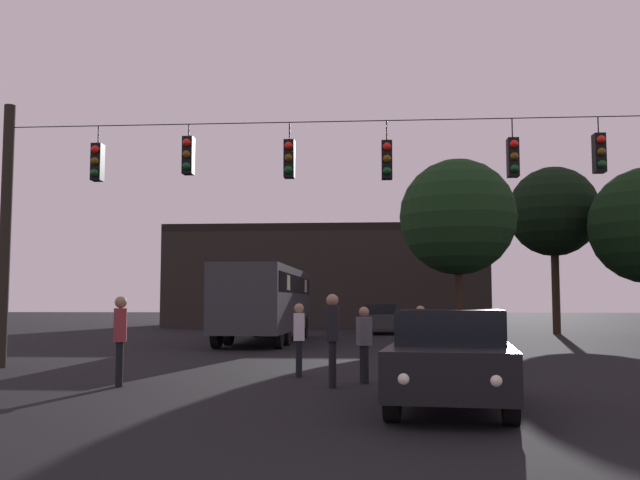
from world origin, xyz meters
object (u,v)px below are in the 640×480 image
pedestrian_near_bus (364,340)px  pedestrian_crossing_right (120,335)px  tree_left_silhouette (458,217)px  car_far_left (381,318)px  city_bus (267,296)px  tree_right_far (554,212)px  pedestrian_crossing_center (299,336)px  pedestrian_crossing_left (332,334)px  pedestrian_trailing (421,335)px  car_near_right (451,356)px

pedestrian_near_bus → pedestrian_crossing_right: bearing=-169.5°
tree_left_silhouette → car_far_left: bearing=126.2°
tree_left_silhouette → city_bus: bearing=-157.2°
tree_left_silhouette → tree_right_far: tree_right_far is taller
city_bus → pedestrian_crossing_right: (-0.57, -15.61, -0.87)m
pedestrian_crossing_center → pedestrian_crossing_left: bearing=-65.8°
pedestrian_crossing_left → pedestrian_trailing: pedestrian_crossing_left is taller
pedestrian_trailing → pedestrian_crossing_right: bearing=-152.1°
car_near_right → tree_left_silhouette: size_ratio=0.55×
pedestrian_near_bus → tree_right_far: bearing=67.5°
city_bus → pedestrian_trailing: bearing=-66.2°
car_near_right → car_far_left: same height
car_far_left → pedestrian_crossing_center: 21.95m
pedestrian_near_bus → pedestrian_trailing: pedestrian_trailing is taller
car_far_left → pedestrian_crossing_left: 23.76m
city_bus → tree_right_far: tree_right_far is taller
pedestrian_crossing_center → pedestrian_trailing: pedestrian_crossing_center is taller
pedestrian_crossing_center → pedestrian_crossing_right: (-3.31, -2.00, 0.09)m
pedestrian_crossing_right → tree_right_far: bearing=59.1°
pedestrian_trailing → tree_right_far: (8.33, 20.87, 5.45)m
pedestrian_crossing_left → tree_left_silhouette: 20.05m
city_bus → pedestrian_near_bus: 15.35m
car_far_left → pedestrian_trailing: bearing=-88.1°
pedestrian_near_bus → tree_left_silhouette: bearing=77.4°
car_far_left → pedestrian_crossing_right: (-5.36, -23.85, 0.20)m
car_near_right → pedestrian_crossing_left: pedestrian_crossing_left is taller
car_near_right → tree_left_silhouette: (2.69, 21.48, 4.71)m
pedestrian_crossing_right → pedestrian_near_bus: 4.84m
car_near_right → tree_left_silhouette: bearing=82.9°
tree_left_silhouette → pedestrian_trailing: bearing=-100.0°
car_far_left → pedestrian_crossing_left: bearing=-92.9°
pedestrian_trailing → tree_right_far: tree_right_far is taller
pedestrian_crossing_right → pedestrian_near_bus: pedestrian_crossing_right is taller
pedestrian_crossing_left → pedestrian_crossing_right: 4.16m
city_bus → pedestrian_crossing_right: city_bus is taller
pedestrian_crossing_left → pedestrian_near_bus: (0.60, 0.76, -0.16)m
pedestrian_crossing_right → tree_right_far: 28.54m
city_bus → tree_right_far: 16.80m
car_near_right → pedestrian_trailing: 5.59m
city_bus → tree_left_silhouette: 9.69m
car_far_left → pedestrian_near_bus: pedestrian_near_bus is taller
car_far_left → tree_right_far: 10.58m
car_near_right → tree_right_far: (8.23, 26.46, 5.52)m
pedestrian_crossing_center → pedestrian_trailing: 2.99m
car_near_right → pedestrian_crossing_right: (-6.15, 2.38, 0.20)m
city_bus → tree_left_silhouette: tree_left_silhouette is taller
car_far_left → pedestrian_crossing_right: 24.45m
tree_left_silhouette → tree_right_far: 7.49m
pedestrian_crossing_center → tree_right_far: size_ratio=0.19×
car_far_left → tree_right_far: tree_right_far is taller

